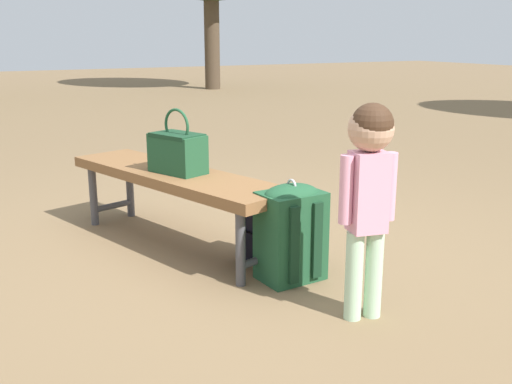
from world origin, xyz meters
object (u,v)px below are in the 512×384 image
Objects in this scene: backpack_small at (260,229)px; backpack_large at (291,230)px; handbag at (177,151)px; child_standing at (369,178)px; park_bench at (175,181)px.

backpack_large is at bearing 1.96° from backpack_small.
handbag is 1.30m from child_standing.
child_standing reaches higher than park_bench.
handbag is at bearing -142.91° from backpack_small.
handbag reaches higher than backpack_large.
child_standing reaches higher than backpack_large.
backpack_large is at bearing 23.48° from park_bench.
park_bench is 4.48× the size of handbag.
handbag is 0.39× the size of child_standing.
backpack_large is 1.44× the size of backpack_small.
handbag is at bearing 8.45° from park_bench.
backpack_small is at bearing 35.07° from park_bench.
child_standing is (1.24, 0.37, 0.06)m from handbag.
park_bench is 1.36m from child_standing.
backpack_small is (0.41, 0.31, -0.39)m from handbag.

